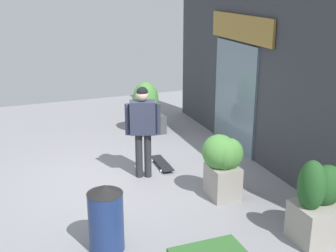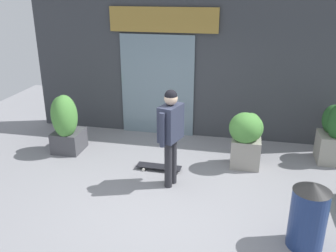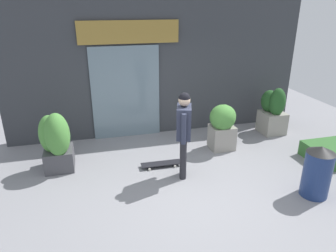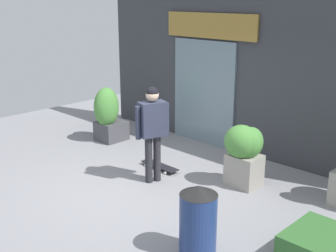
{
  "view_description": "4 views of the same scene",
  "coord_description": "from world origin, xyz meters",
  "px_view_note": "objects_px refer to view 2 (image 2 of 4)",
  "views": [
    {
      "loc": [
        7.2,
        -1.93,
        3.48
      ],
      "look_at": [
        -0.24,
        0.92,
        0.87
      ],
      "focal_mm": 48.28,
      "sensor_mm": 36.0,
      "label": 1
    },
    {
      "loc": [
        1.03,
        -5.05,
        3.22
      ],
      "look_at": [
        -0.24,
        0.92,
        0.87
      ],
      "focal_mm": 39.07,
      "sensor_mm": 36.0,
      "label": 2
    },
    {
      "loc": [
        -1.68,
        -4.66,
        3.17
      ],
      "look_at": [
        -0.24,
        0.92,
        0.87
      ],
      "focal_mm": 33.06,
      "sensor_mm": 36.0,
      "label": 3
    },
    {
      "loc": [
        5.1,
        -4.54,
        3.15
      ],
      "look_at": [
        -0.24,
        0.92,
        0.87
      ],
      "focal_mm": 46.86,
      "sensor_mm": 36.0,
      "label": 4
    }
  ],
  "objects_px": {
    "planter_box_right": "(65,123)",
    "planter_box_mid": "(334,133)",
    "skateboarder": "(171,128)",
    "skateboard": "(159,167)",
    "planter_box_left": "(247,134)",
    "trash_bin": "(308,215)"
  },
  "relations": [
    {
      "from": "skateboarder",
      "to": "planter_box_mid",
      "type": "height_order",
      "value": "skateboarder"
    },
    {
      "from": "planter_box_left",
      "to": "trash_bin",
      "type": "height_order",
      "value": "planter_box_left"
    },
    {
      "from": "skateboarder",
      "to": "planter_box_left",
      "type": "bearing_deg",
      "value": -123.98
    },
    {
      "from": "planter_box_right",
      "to": "trash_bin",
      "type": "bearing_deg",
      "value": -25.1
    },
    {
      "from": "planter_box_left",
      "to": "planter_box_right",
      "type": "relative_size",
      "value": 0.88
    },
    {
      "from": "planter_box_right",
      "to": "planter_box_mid",
      "type": "height_order",
      "value": "planter_box_right"
    },
    {
      "from": "skateboarder",
      "to": "planter_box_mid",
      "type": "relative_size",
      "value": 1.39
    },
    {
      "from": "skateboarder",
      "to": "planter_box_right",
      "type": "xyz_separation_m",
      "value": [
        -2.36,
        0.88,
        -0.41
      ]
    },
    {
      "from": "planter_box_left",
      "to": "trash_bin",
      "type": "distance_m",
      "value": 2.3
    },
    {
      "from": "trash_bin",
      "to": "planter_box_right",
      "type": "bearing_deg",
      "value": 154.9
    },
    {
      "from": "skateboarder",
      "to": "skateboard",
      "type": "bearing_deg",
      "value": -38.1
    },
    {
      "from": "skateboarder",
      "to": "planter_box_right",
      "type": "distance_m",
      "value": 2.55
    },
    {
      "from": "skateboard",
      "to": "planter_box_right",
      "type": "bearing_deg",
      "value": -9.91
    },
    {
      "from": "skateboarder",
      "to": "planter_box_mid",
      "type": "bearing_deg",
      "value": -133.48
    },
    {
      "from": "planter_box_left",
      "to": "planter_box_right",
      "type": "xyz_separation_m",
      "value": [
        -3.6,
        -0.09,
        -0.03
      ]
    },
    {
      "from": "planter_box_right",
      "to": "planter_box_mid",
      "type": "bearing_deg",
      "value": 7.38
    },
    {
      "from": "trash_bin",
      "to": "skateboarder",
      "type": "bearing_deg",
      "value": 149.95
    },
    {
      "from": "planter_box_left",
      "to": "planter_box_right",
      "type": "distance_m",
      "value": 3.6
    },
    {
      "from": "planter_box_mid",
      "to": "planter_box_right",
      "type": "bearing_deg",
      "value": -172.62
    },
    {
      "from": "skateboard",
      "to": "trash_bin",
      "type": "distance_m",
      "value": 2.93
    },
    {
      "from": "planter_box_left",
      "to": "planter_box_right",
      "type": "height_order",
      "value": "planter_box_right"
    },
    {
      "from": "planter_box_left",
      "to": "planter_box_mid",
      "type": "xyz_separation_m",
      "value": [
        1.64,
        0.59,
        -0.08
      ]
    }
  ]
}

